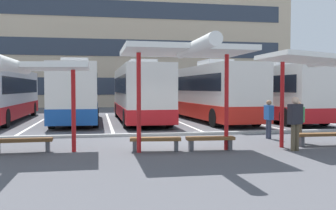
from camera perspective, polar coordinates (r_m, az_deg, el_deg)
ground_plane at (r=15.26m, az=0.13°, el=-5.19°), size 160.00×160.00×0.00m
terminal_building at (r=47.28m, az=-6.99°, el=10.05°), size 38.63×10.53×19.24m
coach_bus_0 at (r=25.96m, az=-23.39°, el=1.40°), size 2.69×12.33×3.56m
coach_bus_1 at (r=23.72m, az=-13.35°, el=1.65°), size 2.54×10.47×3.69m
coach_bus_2 at (r=23.62m, az=-4.25°, el=1.66°), size 2.64×11.01×3.65m
coach_bus_3 at (r=24.74m, az=5.68°, el=1.73°), size 3.41×12.54×3.71m
coach_bus_4 at (r=25.97m, az=14.21°, el=1.66°), size 3.13×12.56×3.65m
lane_stripe_1 at (r=24.57m, az=-18.51°, el=-2.38°), size 0.16×14.00×0.01m
lane_stripe_2 at (r=24.33m, az=-8.75°, el=-2.33°), size 0.16×14.00×0.01m
lane_stripe_3 at (r=24.80m, az=0.92°, el=-2.21°), size 0.16×14.00×0.01m
lane_stripe_4 at (r=25.93m, az=9.98°, el=-2.04°), size 0.16×14.00×0.01m
lane_stripe_5 at (r=27.66m, az=18.11°, el=-1.84°), size 0.16×14.00×0.01m
waiting_shelter_0 at (r=12.59m, az=-21.18°, el=5.07°), size 4.16×4.60×2.86m
bench_0 at (r=13.03m, az=-20.73°, el=-5.16°), size 1.83×0.49×0.45m
waiting_shelter_1 at (r=12.17m, az=2.63°, el=7.75°), size 3.90×5.04×3.39m
bench_1 at (r=12.48m, az=-1.88°, el=-5.36°), size 1.68×0.62×0.45m
bench_2 at (r=12.74m, az=6.28°, el=-5.22°), size 1.61×0.51×0.45m
waiting_shelter_2 at (r=14.37m, az=22.83°, el=5.91°), size 4.20×4.54×3.24m
bench_3 at (r=14.74m, az=21.89°, el=-4.30°), size 1.94×0.47×0.45m
platform_kerb at (r=16.59m, az=-0.73°, el=-4.36°), size 44.00×0.24×0.12m
waiting_passenger_0 at (r=13.15m, az=18.34°, el=-2.02°), size 0.55×0.38×1.76m
waiting_passenger_1 at (r=15.22m, az=18.73°, el=-2.00°), size 0.48×0.46×1.55m
waiting_passenger_2 at (r=16.02m, az=14.72°, el=-1.70°), size 0.24×0.46×1.56m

